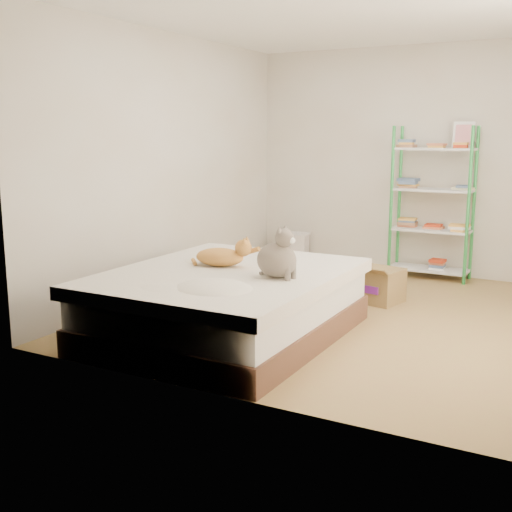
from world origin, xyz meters
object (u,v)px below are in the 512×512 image
Objects in this scene: bed at (227,304)px; grey_cat at (277,252)px; cardboard_box at (375,285)px; white_bin at (295,249)px; orange_cat at (220,255)px; shelf_unit at (433,201)px.

bed is 0.65m from grey_cat.
grey_cat is 0.72× the size of cardboard_box.
white_bin is (-1.46, 1.25, 0.03)m from cardboard_box.
orange_cat is 3.00m from shelf_unit.
orange_cat is at bearing 137.94° from bed.
bed is 4.44× the size of orange_cat.
orange_cat reaches higher than white_bin.
bed is 1.77m from cardboard_box.
orange_cat is at bearing -110.77° from shelf_unit.
orange_cat is at bearing -77.44° from white_bin.
bed reaches higher than cardboard_box.
white_bin is at bearing 88.36° from orange_cat.
bed is 5.44× the size of grey_cat.
shelf_unit reaches higher than white_bin.
orange_cat is 0.88× the size of cardboard_box.
cardboard_box is at bearing 46.02° from orange_cat.
white_bin reaches higher than cardboard_box.
bed is 3.91× the size of cardboard_box.
bed is at bearing -107.24° from shelf_unit.
white_bin is at bearing 151.41° from cardboard_box.
grey_cat is (0.45, -0.02, 0.46)m from bed.
grey_cat is at bearing -2.98° from bed.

